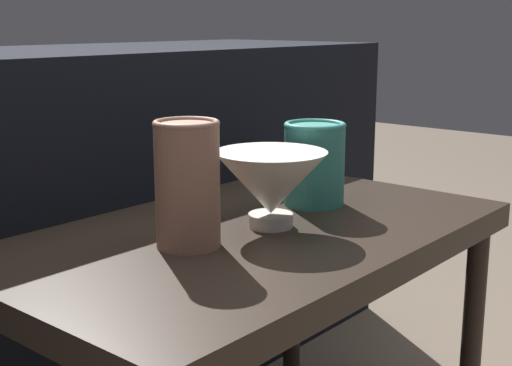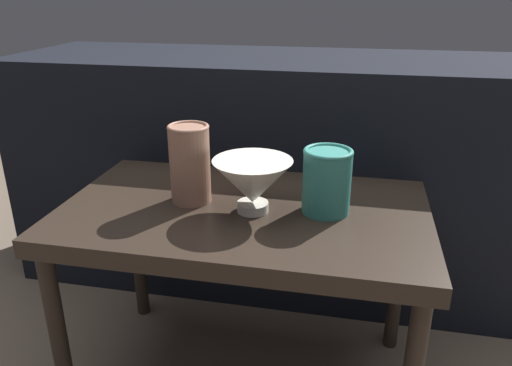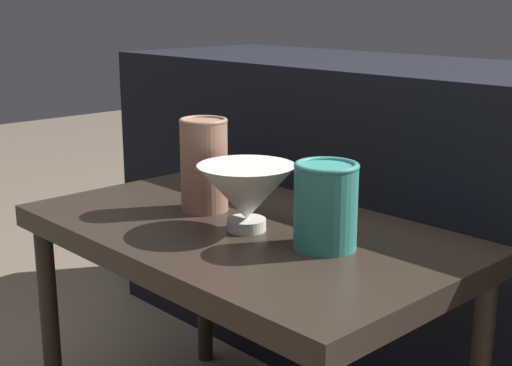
% 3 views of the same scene
% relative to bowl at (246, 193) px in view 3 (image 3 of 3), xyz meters
% --- Properties ---
extents(table, '(0.79, 0.47, 0.47)m').
position_rel_bowl_xyz_m(table, '(-0.02, 0.01, -0.12)').
color(table, '#2D231C').
rests_on(table, ground_plane).
extents(couch_backdrop, '(1.64, 0.50, 0.71)m').
position_rel_bowl_xyz_m(couch_backdrop, '(-0.02, 0.55, -0.18)').
color(couch_backdrop, black).
rests_on(couch_backdrop, ground_plane).
extents(bowl, '(0.17, 0.17, 0.11)m').
position_rel_bowl_xyz_m(bowl, '(0.00, 0.00, 0.00)').
color(bowl, silver).
rests_on(bowl, table).
extents(vase_textured_left, '(0.09, 0.09, 0.17)m').
position_rel_bowl_xyz_m(vase_textured_left, '(-0.14, 0.03, 0.02)').
color(vase_textured_left, '#996B56').
rests_on(vase_textured_left, table).
extents(vase_colorful_right, '(0.10, 0.10, 0.14)m').
position_rel_bowl_xyz_m(vase_colorful_right, '(0.15, 0.03, 0.01)').
color(vase_colorful_right, teal).
rests_on(vase_colorful_right, table).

